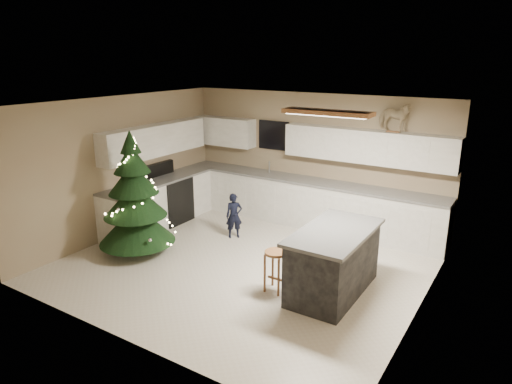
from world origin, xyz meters
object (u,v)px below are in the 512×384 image
at_px(christmas_tree, 135,204).
at_px(island, 334,261).
at_px(bar_stool, 276,261).
at_px(toddler, 234,216).
at_px(rocking_horse, 394,117).

bearing_deg(christmas_tree, island, 8.26).
xyz_separation_m(bar_stool, toddler, (-1.67, 1.36, -0.04)).
relative_size(island, christmas_tree, 0.80).
bearing_deg(island, christmas_tree, -171.74).
distance_m(island, christmas_tree, 3.48).
bearing_deg(island, bar_stool, -149.47).
bearing_deg(toddler, christmas_tree, -169.06).
relative_size(christmas_tree, toddler, 2.52).
distance_m(christmas_tree, toddler, 1.83).
xyz_separation_m(christmas_tree, toddler, (1.04, 1.44, -0.45)).
height_order(christmas_tree, rocking_horse, rocking_horse).
xyz_separation_m(island, rocking_horse, (0.02, 2.39, 1.79)).
distance_m(christmas_tree, rocking_horse, 4.71).
bearing_deg(island, rocking_horse, 89.42).
height_order(bar_stool, toddler, toddler).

